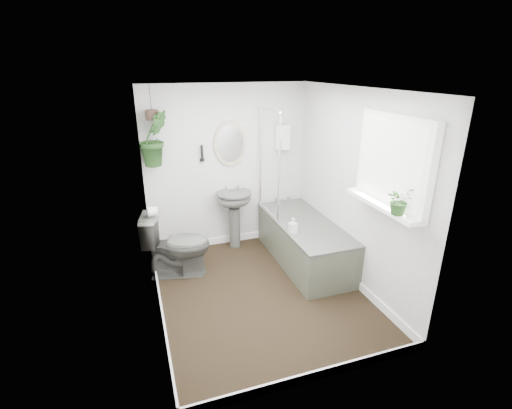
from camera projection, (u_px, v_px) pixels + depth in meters
name	position (u px, v px, depth m)	size (l,w,h in m)	color
floor	(260.00, 292.00, 4.39)	(2.30, 2.80, 0.02)	black
ceiling	(261.00, 88.00, 3.57)	(2.30, 2.80, 0.02)	white
wall_back	(227.00, 168.00, 5.23)	(2.30, 0.02, 2.30)	silver
wall_front	(324.00, 263.00, 2.73)	(2.30, 0.02, 2.30)	silver
wall_left	(149.00, 214.00, 3.63)	(0.02, 2.80, 2.30)	silver
wall_right	(354.00, 190.00, 4.33)	(0.02, 2.80, 2.30)	silver
skirting	(260.00, 288.00, 4.37)	(2.30, 2.80, 0.10)	white
bathtub	(304.00, 242.00, 4.97)	(0.72, 1.72, 0.58)	#444540
bath_screen	(269.00, 163.00, 4.95)	(0.04, 0.72, 1.40)	silver
shower_box	(282.00, 137.00, 5.27)	(0.20, 0.10, 0.35)	white
oval_mirror	(230.00, 144.00, 5.08)	(0.46, 0.03, 0.62)	tan
wall_sconce	(202.00, 153.00, 4.99)	(0.04, 0.04, 0.22)	black
toilet_roll_holder	(153.00, 211.00, 4.36)	(0.11, 0.11, 0.11)	white
window_recess	(393.00, 162.00, 3.51)	(0.08, 1.00, 0.90)	white
window_sill	(382.00, 205.00, 3.64)	(0.18, 1.00, 0.04)	white
window_blinds	(390.00, 163.00, 3.50)	(0.01, 0.86, 0.76)	white
toilet	(177.00, 245.00, 4.63)	(0.46, 0.81, 0.82)	#444540
pedestal_sink	(235.00, 219.00, 5.35)	(0.49, 0.42, 0.84)	#444540
sill_plant	(400.00, 200.00, 3.31)	(0.24, 0.20, 0.26)	black
hanging_plant	(154.00, 139.00, 4.62)	(0.38, 0.31, 0.69)	black
soap_bottle	(293.00, 225.00, 4.52)	(0.09, 0.09, 0.20)	black
hanging_pot	(152.00, 115.00, 4.52)	(0.16, 0.16, 0.12)	#3C2920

